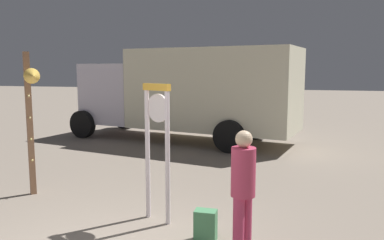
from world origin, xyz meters
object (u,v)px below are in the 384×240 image
(arrow_sign, at_px, (31,105))
(standing_clock, at_px, (157,137))
(box_truck_near, at_px, (189,91))
(backpack, at_px, (206,226))
(person_near_clock, at_px, (243,187))

(arrow_sign, bearing_deg, standing_clock, -9.28)
(arrow_sign, relative_size, box_truck_near, 0.34)
(standing_clock, relative_size, backpack, 4.89)
(person_near_clock, relative_size, backpack, 3.68)
(arrow_sign, bearing_deg, person_near_clock, -17.00)
(standing_clock, height_order, arrow_sign, arrow_sign)
(backpack, bearing_deg, standing_clock, 149.38)
(arrow_sign, distance_m, backpack, 3.70)
(standing_clock, bearing_deg, arrow_sign, 170.72)
(person_near_clock, relative_size, box_truck_near, 0.21)
(standing_clock, relative_size, person_near_clock, 1.33)
(standing_clock, xyz_separation_m, backpack, (0.84, -0.50, -1.07))
(person_near_clock, bearing_deg, box_truck_near, 109.93)
(standing_clock, xyz_separation_m, arrow_sign, (-2.45, 0.40, 0.37))
(person_near_clock, distance_m, box_truck_near, 7.67)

